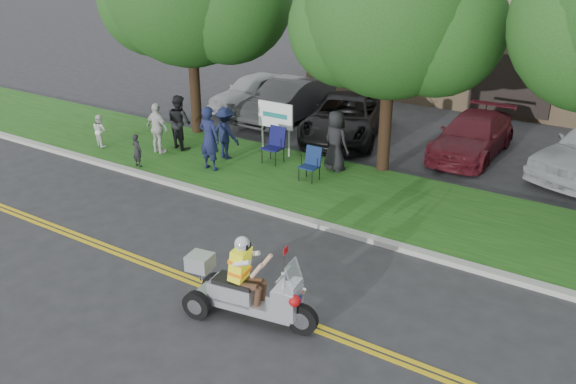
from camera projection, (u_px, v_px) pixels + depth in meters
The scene contains 22 objects.
ground at pixel (211, 271), 12.70m from camera, with size 120.00×120.00×0.00m, color #28282B.
centerline_near at pixel (193, 283), 12.25m from camera, with size 60.00×0.10×0.01m, color gold.
centerline_far at pixel (198, 280), 12.37m from camera, with size 60.00×0.10×0.01m, color gold.
curb at pixel (291, 216), 15.02m from camera, with size 60.00×0.25×0.12m, color #A8A89E.
grass_verge at pixel (334, 189), 16.67m from camera, with size 60.00×4.00×0.10m, color #184A13.
commercial_building at pixel (539, 50), 25.47m from camera, with size 18.00×8.20×4.00m.
tree_mid at pixel (395, 17), 16.24m from camera, with size 5.88×4.80×7.05m.
business_sign at pixel (275, 118), 18.75m from camera, with size 1.25×0.06×1.75m.
trike_scooter at pixel (245, 291), 10.92m from camera, with size 2.55×0.99×1.67m.
lawn_chair_a at pixel (311, 162), 16.97m from camera, with size 0.50×0.52×0.94m.
lawn_chair_b at pixel (275, 142), 18.29m from camera, with size 0.57×0.59×1.07m.
spectator_adult_left at pixel (209, 138), 17.57m from camera, with size 0.69×0.45×1.89m, color #171C40.
spectator_adult_mid at pixel (179, 122), 19.39m from camera, with size 0.84×0.65×1.73m, color black.
spectator_adult_right at pixel (158, 128), 18.96m from camera, with size 0.94×0.39×1.60m, color silver.
spectator_chair_a at pixel (226, 133), 18.51m from camera, with size 1.03×0.59×1.60m, color #141B39.
spectator_chair_b at pixel (336, 141), 17.53m from camera, with size 0.87×0.57×1.78m, color black.
child_left at pixel (137, 150), 17.95m from camera, with size 0.36×0.24×1.00m, color black.
child_right at pixel (100, 130), 19.68m from camera, with size 0.51×0.40×1.05m, color white.
parked_car_far_left at pixel (254, 92), 24.16m from camera, with size 1.69×4.19×1.43m, color #A9ABB0.
parked_car_left at pixel (288, 100), 22.71m from camera, with size 1.60×4.59×1.51m, color #2A2A2C.
parked_car_mid at pixel (346, 117), 20.76m from camera, with size 2.38×5.17×1.44m, color black.
parked_car_right at pixel (472, 136), 19.13m from camera, with size 1.80×4.42×1.28m, color #52131B.
Camera 1 is at (7.42, -8.33, 6.49)m, focal length 38.00 mm.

